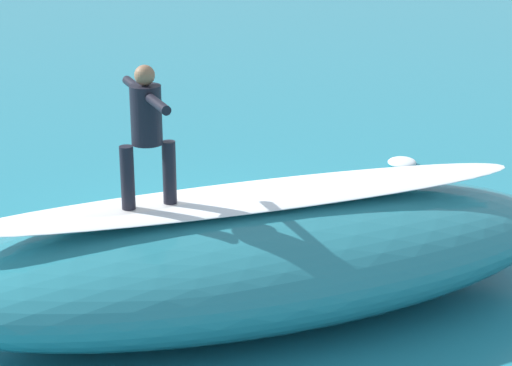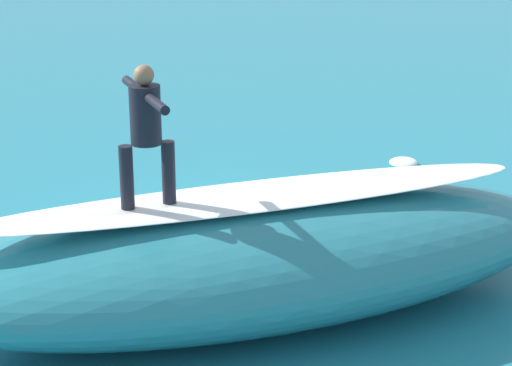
{
  "view_description": "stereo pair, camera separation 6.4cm",
  "coord_description": "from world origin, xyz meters",
  "views": [
    {
      "loc": [
        1.72,
        12.42,
        5.24
      ],
      "look_at": [
        -0.41,
        0.95,
        1.21
      ],
      "focal_mm": 64.71,
      "sensor_mm": 36.0,
      "label": 1
    },
    {
      "loc": [
        1.66,
        12.43,
        5.24
      ],
      "look_at": [
        -0.41,
        0.95,
        1.21
      ],
      "focal_mm": 64.71,
      "sensor_mm": 36.0,
      "label": 2
    }
  ],
  "objects": [
    {
      "name": "foam_patch_near",
      "position": [
        -1.28,
        0.61,
        0.04
      ],
      "size": [
        1.06,
        0.88,
        0.08
      ],
      "primitive_type": "ellipsoid",
      "rotation": [
        0.0,
        0.0,
        3.13
      ],
      "color": "white",
      "rests_on": "ground_plane"
    },
    {
      "name": "foam_patch_mid",
      "position": [
        -3.87,
        -2.94,
        0.07
      ],
      "size": [
        0.72,
        0.75,
        0.14
      ],
      "primitive_type": "ellipsoid",
      "rotation": [
        0.0,
        0.0,
        1.13
      ],
      "color": "white",
      "rests_on": "ground_plane"
    },
    {
      "name": "surfer_riding",
      "position": [
        1.11,
        2.47,
        2.5
      ],
      "size": [
        0.64,
        1.53,
        1.63
      ],
      "rotation": [
        0.0,
        0.0,
        0.21
      ],
      "color": "black",
      "rests_on": "surfboard_riding"
    },
    {
      "name": "wave_foam_lip",
      "position": [
        -0.15,
        2.27,
        1.5
      ],
      "size": [
        7.07,
        2.19,
        0.08
      ],
      "primitive_type": "ellipsoid",
      "rotation": [
        0.0,
        0.0,
        0.16
      ],
      "color": "white",
      "rests_on": "wave_crest"
    },
    {
      "name": "surfer_paddling",
      "position": [
        -2.05,
        -0.66,
        0.21
      ],
      "size": [
        1.62,
        1.22,
        0.33
      ],
      "rotation": [
        0.0,
        0.0,
        0.61
      ],
      "color": "black",
      "rests_on": "surfboard_paddling"
    },
    {
      "name": "ground_plane",
      "position": [
        0.0,
        0.0,
        0.0
      ],
      "size": [
        120.0,
        120.0,
        0.0
      ],
      "primitive_type": "plane",
      "color": "teal"
    },
    {
      "name": "surfboard_riding",
      "position": [
        1.11,
        2.47,
        1.51
      ],
      "size": [
        2.35,
        0.96,
        0.08
      ],
      "primitive_type": "ellipsoid",
      "rotation": [
        0.0,
        0.0,
        0.21
      ],
      "color": "silver",
      "rests_on": "wave_crest"
    },
    {
      "name": "surfboard_paddling",
      "position": [
        -1.94,
        -0.58,
        0.03
      ],
      "size": [
        2.33,
        1.84,
        0.07
      ],
      "primitive_type": "ellipsoid",
      "rotation": [
        0.0,
        0.0,
        0.61
      ],
      "color": "#33B2D1",
      "rests_on": "ground_plane"
    },
    {
      "name": "wave_crest",
      "position": [
        -0.15,
        2.27,
        0.73
      ],
      "size": [
        8.61,
        4.37,
        1.46
      ],
      "primitive_type": "ellipsoid",
      "rotation": [
        0.0,
        0.0,
        0.16
      ],
      "color": "teal",
      "rests_on": "ground_plane"
    }
  ]
}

